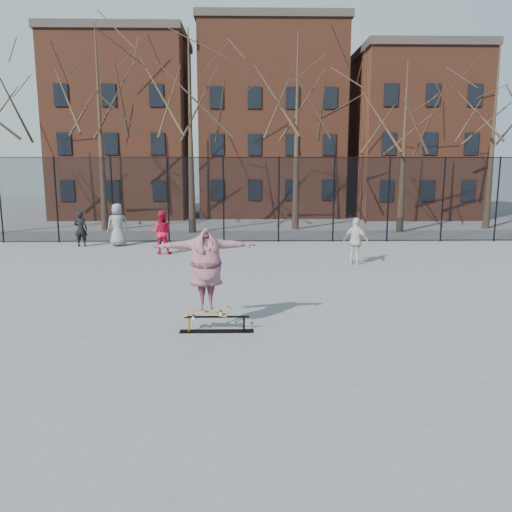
{
  "coord_description": "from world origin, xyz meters",
  "views": [
    {
      "loc": [
        -0.35,
        -10.53,
        3.51
      ],
      "look_at": [
        -0.1,
        1.5,
        1.36
      ],
      "focal_mm": 35.0,
      "sensor_mm": 36.0,
      "label": 1
    }
  ],
  "objects_px": {
    "skate_rail": "(217,325)",
    "bystander_white": "(356,241)",
    "skateboard": "(207,313)",
    "bystander_black": "(81,229)",
    "bystander_red": "(162,232)",
    "skater": "(206,271)",
    "bystander_grey": "(118,225)"
  },
  "relations": [
    {
      "from": "skater",
      "to": "bystander_black",
      "type": "xyz_separation_m",
      "value": [
        -6.54,
        11.92,
        -0.55
      ]
    },
    {
      "from": "skate_rail",
      "to": "bystander_grey",
      "type": "xyz_separation_m",
      "value": [
        -5.12,
        12.02,
        0.83
      ]
    },
    {
      "from": "skateboard",
      "to": "bystander_grey",
      "type": "height_order",
      "value": "bystander_grey"
    },
    {
      "from": "skate_rail",
      "to": "skater",
      "type": "height_order",
      "value": "skater"
    },
    {
      "from": "bystander_white",
      "to": "bystander_red",
      "type": "bearing_deg",
      "value": 21.55
    },
    {
      "from": "bystander_grey",
      "to": "skater",
      "type": "bearing_deg",
      "value": 99.32
    },
    {
      "from": "bystander_red",
      "to": "skater",
      "type": "bearing_deg",
      "value": 107.32
    },
    {
      "from": "skateboard",
      "to": "bystander_white",
      "type": "xyz_separation_m",
      "value": [
        4.85,
        7.51,
        0.45
      ]
    },
    {
      "from": "bystander_grey",
      "to": "skate_rail",
      "type": "bearing_deg",
      "value": 100.13
    },
    {
      "from": "skater",
      "to": "bystander_grey",
      "type": "relative_size",
      "value": 1.12
    },
    {
      "from": "skater",
      "to": "bystander_grey",
      "type": "distance_m",
      "value": 12.99
    },
    {
      "from": "bystander_black",
      "to": "bystander_red",
      "type": "bearing_deg",
      "value": 152.97
    },
    {
      "from": "bystander_black",
      "to": "bystander_white",
      "type": "xyz_separation_m",
      "value": [
        11.39,
        -4.41,
        0.07
      ]
    },
    {
      "from": "skate_rail",
      "to": "bystander_grey",
      "type": "height_order",
      "value": "bystander_grey"
    },
    {
      "from": "skate_rail",
      "to": "bystander_white",
      "type": "height_order",
      "value": "bystander_white"
    },
    {
      "from": "skater",
      "to": "bystander_red",
      "type": "height_order",
      "value": "skater"
    },
    {
      "from": "bystander_grey",
      "to": "bystander_black",
      "type": "bearing_deg",
      "value": -9.55
    },
    {
      "from": "bystander_grey",
      "to": "skateboard",
      "type": "bearing_deg",
      "value": 99.32
    },
    {
      "from": "bystander_red",
      "to": "skateboard",
      "type": "bearing_deg",
      "value": 107.32
    },
    {
      "from": "skate_rail",
      "to": "bystander_white",
      "type": "distance_m",
      "value": 8.86
    },
    {
      "from": "bystander_grey",
      "to": "bystander_white",
      "type": "xyz_separation_m",
      "value": [
        9.77,
        -4.51,
        -0.11
      ]
    },
    {
      "from": "skate_rail",
      "to": "bystander_white",
      "type": "relative_size",
      "value": 0.94
    },
    {
      "from": "skateboard",
      "to": "bystander_white",
      "type": "height_order",
      "value": "bystander_white"
    },
    {
      "from": "skater",
      "to": "bystander_grey",
      "type": "bearing_deg",
      "value": 104.55
    },
    {
      "from": "skater",
      "to": "bystander_red",
      "type": "relative_size",
      "value": 1.22
    },
    {
      "from": "bystander_black",
      "to": "bystander_red",
      "type": "distance_m",
      "value": 4.41
    },
    {
      "from": "bystander_black",
      "to": "skater",
      "type": "bearing_deg",
      "value": 118.64
    },
    {
      "from": "skater",
      "to": "skateboard",
      "type": "bearing_deg",
      "value": 0.0
    },
    {
      "from": "skate_rail",
      "to": "bystander_grey",
      "type": "distance_m",
      "value": 13.09
    },
    {
      "from": "bystander_red",
      "to": "bystander_white",
      "type": "xyz_separation_m",
      "value": [
        7.46,
        -2.42,
        -0.03
      ]
    },
    {
      "from": "skate_rail",
      "to": "bystander_red",
      "type": "relative_size",
      "value": 0.91
    },
    {
      "from": "skate_rail",
      "to": "bystander_black",
      "type": "relative_size",
      "value": 1.02
    }
  ]
}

